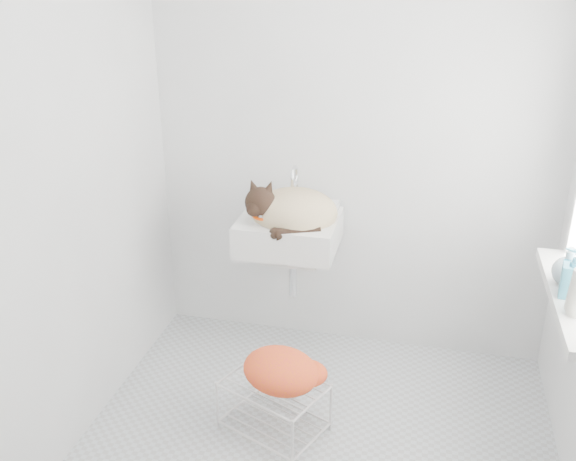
% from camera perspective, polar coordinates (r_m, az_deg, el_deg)
% --- Properties ---
extents(floor, '(2.20, 2.00, 0.02)m').
position_cam_1_polar(floor, '(3.08, 2.38, -19.41)').
color(floor, '#B7BDC1').
rests_on(floor, ground).
extents(back_wall, '(2.20, 0.02, 2.50)m').
position_cam_1_polar(back_wall, '(3.36, 6.08, 8.73)').
color(back_wall, white).
rests_on(back_wall, ground).
extents(left_wall, '(0.02, 2.00, 2.50)m').
position_cam_1_polar(left_wall, '(2.82, -19.78, 4.61)').
color(left_wall, white).
rests_on(left_wall, ground).
extents(windowsill, '(0.16, 0.88, 0.04)m').
position_cam_1_polar(windowsill, '(2.80, 24.37, -5.64)').
color(windowsill, white).
rests_on(windowsill, right_wall).
extents(sink, '(0.52, 0.45, 0.21)m').
position_cam_1_polar(sink, '(3.29, 0.12, 1.20)').
color(sink, white).
rests_on(sink, back_wall).
extents(faucet, '(0.19, 0.13, 0.19)m').
position_cam_1_polar(faucet, '(3.41, 0.82, 4.49)').
color(faucet, silver).
rests_on(faucet, sink).
extents(cat, '(0.50, 0.43, 0.29)m').
position_cam_1_polar(cat, '(3.26, 0.25, 1.74)').
color(cat, tan).
rests_on(cat, sink).
extents(wire_rack, '(0.53, 0.46, 0.27)m').
position_cam_1_polar(wire_rack, '(3.09, -1.30, -15.51)').
color(wire_rack, silver).
rests_on(wire_rack, floor).
extents(towel, '(0.46, 0.40, 0.16)m').
position_cam_1_polar(towel, '(2.99, -0.67, -13.42)').
color(towel, orange).
rests_on(towel, wire_rack).
extents(bottle_a, '(0.12, 0.12, 0.22)m').
position_cam_1_polar(bottle_a, '(2.64, 24.81, -6.95)').
color(bottle_a, silver).
rests_on(bottle_a, windowsill).
extents(bottle_b, '(0.11, 0.11, 0.21)m').
position_cam_1_polar(bottle_b, '(2.77, 24.31, -5.46)').
color(bottle_b, teal).
rests_on(bottle_b, windowsill).
extents(bottle_c, '(0.15, 0.15, 0.16)m').
position_cam_1_polar(bottle_c, '(2.87, 23.95, -4.40)').
color(bottle_c, '#A4BBC5').
rests_on(bottle_c, windowsill).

